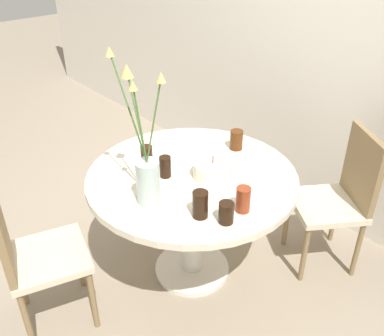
{
  "coord_description": "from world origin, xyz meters",
  "views": [
    {
      "loc": [
        1.54,
        -1.33,
        2.0
      ],
      "look_at": [
        0.0,
        0.0,
        0.77
      ],
      "focal_mm": 40.0,
      "sensor_mm": 36.0,
      "label": 1
    }
  ],
  "objects": [
    {
      "name": "ground_plane",
      "position": [
        0.0,
        0.0,
        0.0
      ],
      "size": [
        16.0,
        16.0,
        0.0
      ],
      "primitive_type": "plane",
      "color": "gray"
    },
    {
      "name": "wall_back",
      "position": [
        0.0,
        1.17,
        1.3
      ],
      "size": [
        8.0,
        0.05,
        2.6
      ],
      "color": "silver",
      "rests_on": "ground_plane"
    },
    {
      "name": "dining_table",
      "position": [
        0.0,
        0.0,
        0.6
      ],
      "size": [
        1.19,
        1.19,
        0.73
      ],
      "color": "beige",
      "rests_on": "ground_plane"
    },
    {
      "name": "chair_right_flank",
      "position": [
        0.51,
        0.76,
        0.52
      ],
      "size": [
        0.55,
        0.55,
        0.92
      ],
      "rotation": [
        0.0,
        0.0,
        -0.59
      ],
      "color": "beige",
      "rests_on": "ground_plane"
    },
    {
      "name": "chair_left_flank",
      "position": [
        -0.25,
        -0.88,
        0.52
      ],
      "size": [
        0.49,
        0.49,
        0.92
      ],
      "rotation": [
        0.0,
        0.0,
        2.86
      ],
      "color": "beige",
      "rests_on": "ground_plane"
    },
    {
      "name": "birthday_cake",
      "position": [
        0.09,
        0.07,
        0.78
      ],
      "size": [
        0.22,
        0.22,
        0.13
      ],
      "color": "white",
      "rests_on": "dining_table"
    },
    {
      "name": "flower_vase",
      "position": [
        0.05,
        -0.34,
        0.92
      ],
      "size": [
        0.27,
        0.14,
        0.77
      ],
      "color": "#B2C6C1",
      "rests_on": "dining_table"
    },
    {
      "name": "side_plate",
      "position": [
        -0.14,
        -0.42,
        0.74
      ],
      "size": [
        0.16,
        0.16,
        0.01
      ],
      "color": "white",
      "rests_on": "dining_table"
    },
    {
      "name": "drink_glass_0",
      "position": [
        0.32,
        -0.22,
        0.8
      ],
      "size": [
        0.08,
        0.08,
        0.14
      ],
      "color": "black",
      "rests_on": "dining_table"
    },
    {
      "name": "drink_glass_1",
      "position": [
        -0.05,
        0.4,
        0.79
      ],
      "size": [
        0.08,
        0.08,
        0.12
      ],
      "color": "#51280F",
      "rests_on": "dining_table"
    },
    {
      "name": "drink_glass_2",
      "position": [
        -0.23,
        -0.14,
        0.8
      ],
      "size": [
        0.07,
        0.07,
        0.13
      ],
      "color": "#33190C",
      "rests_on": "dining_table"
    },
    {
      "name": "drink_glass_3",
      "position": [
        -0.08,
        -0.12,
        0.79
      ],
      "size": [
        0.06,
        0.06,
        0.12
      ],
      "color": "black",
      "rests_on": "dining_table"
    },
    {
      "name": "drink_glass_4",
      "position": [
        0.43,
        -0.16,
        0.79
      ],
      "size": [
        0.07,
        0.07,
        0.11
      ],
      "color": "black",
      "rests_on": "dining_table"
    },
    {
      "name": "drink_glass_5",
      "position": [
        0.42,
        -0.03,
        0.8
      ],
      "size": [
        0.07,
        0.07,
        0.13
      ],
      "color": "maroon",
      "rests_on": "dining_table"
    }
  ]
}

